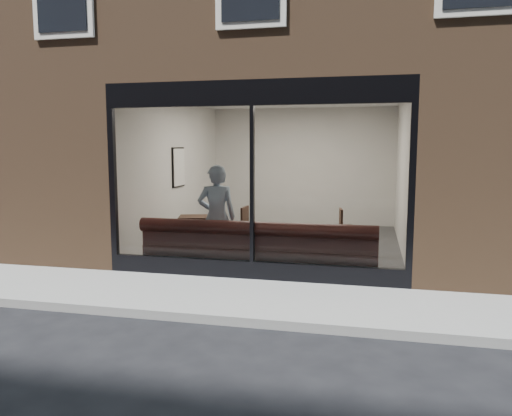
% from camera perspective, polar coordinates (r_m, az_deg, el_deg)
% --- Properties ---
extents(ground, '(120.00, 120.00, 0.00)m').
position_cam_1_polar(ground, '(6.37, -4.84, -12.85)').
color(ground, black).
rests_on(ground, ground).
extents(sidewalk_near, '(40.00, 2.00, 0.01)m').
position_cam_1_polar(sidewalk_near, '(7.28, -2.39, -10.21)').
color(sidewalk_near, gray).
rests_on(sidewalk_near, ground).
extents(kerb_near, '(40.00, 0.10, 0.12)m').
position_cam_1_polar(kerb_near, '(6.31, -4.99, -12.49)').
color(kerb_near, gray).
rests_on(kerb_near, ground).
extents(host_building_pier_left, '(2.50, 12.00, 3.20)m').
position_cam_1_polar(host_building_pier_left, '(14.81, -9.25, 4.83)').
color(host_building_pier_left, brown).
rests_on(host_building_pier_left, ground).
extents(host_building_pier_right, '(2.50, 12.00, 3.20)m').
position_cam_1_polar(host_building_pier_right, '(13.84, 20.96, 4.29)').
color(host_building_pier_right, brown).
rests_on(host_building_pier_right, ground).
extents(host_building_backfill, '(5.00, 6.00, 3.20)m').
position_cam_1_polar(host_building_backfill, '(16.81, 6.72, 5.14)').
color(host_building_backfill, brown).
rests_on(host_building_backfill, ground).
extents(cafe_floor, '(6.00, 6.00, 0.00)m').
position_cam_1_polar(cafe_floor, '(11.07, 3.14, -4.10)').
color(cafe_floor, '#2D2D30').
rests_on(cafe_floor, ground).
extents(cafe_ceiling, '(6.00, 6.00, 0.00)m').
position_cam_1_polar(cafe_ceiling, '(10.90, 3.25, 12.48)').
color(cafe_ceiling, white).
rests_on(cafe_ceiling, host_building_upper).
extents(cafe_wall_back, '(5.00, 0.00, 5.00)m').
position_cam_1_polar(cafe_wall_back, '(13.82, 5.33, 4.73)').
color(cafe_wall_back, silver).
rests_on(cafe_wall_back, ground).
extents(cafe_wall_left, '(0.00, 6.00, 6.00)m').
position_cam_1_polar(cafe_wall_left, '(11.56, -9.09, 4.20)').
color(cafe_wall_left, silver).
rests_on(cafe_wall_left, ground).
extents(cafe_wall_right, '(0.00, 6.00, 6.00)m').
position_cam_1_polar(cafe_wall_right, '(10.73, 16.44, 3.78)').
color(cafe_wall_right, silver).
rests_on(cafe_wall_right, ground).
extents(storefront_kick, '(5.00, 0.10, 0.30)m').
position_cam_1_polar(storefront_kick, '(8.22, -0.43, -7.13)').
color(storefront_kick, black).
rests_on(storefront_kick, ground).
extents(storefront_header, '(5.00, 0.10, 0.40)m').
position_cam_1_polar(storefront_header, '(8.01, -0.45, 13.06)').
color(storefront_header, black).
rests_on(storefront_header, host_building_upper).
extents(storefront_mullion, '(0.06, 0.10, 2.50)m').
position_cam_1_polar(storefront_mullion, '(7.99, -0.44, 2.65)').
color(storefront_mullion, black).
rests_on(storefront_mullion, storefront_kick).
extents(storefront_glass, '(4.80, 0.00, 4.80)m').
position_cam_1_polar(storefront_glass, '(7.96, -0.49, 2.64)').
color(storefront_glass, white).
rests_on(storefront_glass, storefront_kick).
extents(banquette, '(4.00, 0.55, 0.45)m').
position_cam_1_polar(banquette, '(8.58, 0.19, -6.00)').
color(banquette, '#3A1615').
rests_on(banquette, cafe_floor).
extents(person, '(0.77, 0.60, 1.84)m').
position_cam_1_polar(person, '(8.82, -4.52, -1.04)').
color(person, '#9AB3CC').
rests_on(person, cafe_floor).
extents(cafe_table_left, '(0.69, 0.69, 0.04)m').
position_cam_1_polar(cafe_table_left, '(10.17, -7.22, -1.02)').
color(cafe_table_left, black).
rests_on(cafe_table_left, cafe_floor).
extents(cafe_table_right, '(0.79, 0.79, 0.04)m').
position_cam_1_polar(cafe_table_right, '(8.83, 9.20, -2.30)').
color(cafe_table_right, black).
rests_on(cafe_table_right, cafe_floor).
extents(cafe_chair_left, '(0.48, 0.48, 0.04)m').
position_cam_1_polar(cafe_chair_left, '(10.23, -2.31, -3.76)').
color(cafe_chair_left, black).
rests_on(cafe_chair_left, cafe_floor).
extents(cafe_chair_right, '(0.43, 0.43, 0.04)m').
position_cam_1_polar(cafe_chair_right, '(9.97, 8.53, -4.13)').
color(cafe_chair_right, black).
rests_on(cafe_chair_right, cafe_floor).
extents(wall_poster, '(0.02, 0.64, 0.85)m').
position_cam_1_polar(wall_poster, '(11.60, -8.79, 4.63)').
color(wall_poster, white).
rests_on(wall_poster, cafe_wall_left).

